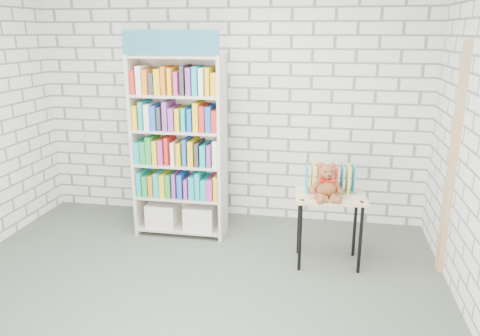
# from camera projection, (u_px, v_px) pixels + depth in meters

# --- Properties ---
(ground) EXTENTS (4.50, 4.50, 0.00)m
(ground) POSITION_uv_depth(u_px,v_px,m) (182.00, 301.00, 3.90)
(ground) COLOR #485043
(ground) RESTS_ON ground
(room_shell) EXTENTS (4.52, 4.02, 2.81)m
(room_shell) POSITION_uv_depth(u_px,v_px,m) (173.00, 85.00, 3.40)
(room_shell) COLOR silver
(room_shell) RESTS_ON ground
(bookshelf) EXTENTS (0.97, 0.38, 2.18)m
(bookshelf) POSITION_uv_depth(u_px,v_px,m) (180.00, 146.00, 4.97)
(bookshelf) COLOR beige
(bookshelf) RESTS_ON ground
(display_table) EXTENTS (0.68, 0.50, 0.70)m
(display_table) POSITION_uv_depth(u_px,v_px,m) (330.00, 205.00, 4.38)
(display_table) COLOR tan
(display_table) RESTS_ON ground
(table_books) EXTENTS (0.47, 0.24, 0.27)m
(table_books) POSITION_uv_depth(u_px,v_px,m) (330.00, 178.00, 4.42)
(table_books) COLOR teal
(table_books) RESTS_ON display_table
(teddy_bear) EXTENTS (0.30, 0.30, 0.33)m
(teddy_bear) POSITION_uv_depth(u_px,v_px,m) (326.00, 185.00, 4.23)
(teddy_bear) COLOR brown
(teddy_bear) RESTS_ON display_table
(door_trim) EXTENTS (0.05, 0.12, 2.10)m
(door_trim) POSITION_uv_depth(u_px,v_px,m) (453.00, 163.00, 4.12)
(door_trim) COLOR tan
(door_trim) RESTS_ON ground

